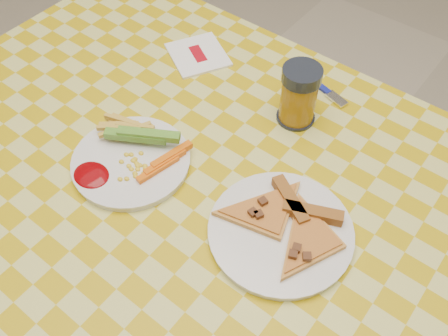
# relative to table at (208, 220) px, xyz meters

# --- Properties ---
(table) EXTENTS (1.28, 0.88, 0.76)m
(table) POSITION_rel_table_xyz_m (0.00, 0.00, 0.00)
(table) COLOR white
(table) RESTS_ON ground
(plate_left) EXTENTS (0.21, 0.21, 0.01)m
(plate_left) POSITION_rel_table_xyz_m (-0.15, -0.03, 0.08)
(plate_left) COLOR silver
(plate_left) RESTS_ON table
(plate_right) EXTENTS (0.30, 0.30, 0.01)m
(plate_right) POSITION_rel_table_xyz_m (0.14, 0.01, 0.08)
(plate_right) COLOR silver
(plate_right) RESTS_ON table
(fries_veggies) EXTENTS (0.20, 0.18, 0.04)m
(fries_veggies) POSITION_rel_table_xyz_m (-0.16, -0.01, 0.10)
(fries_veggies) COLOR #E2BF48
(fries_veggies) RESTS_ON plate_left
(pizza_slices) EXTENTS (0.27, 0.22, 0.02)m
(pizza_slices) POSITION_rel_table_xyz_m (0.14, 0.03, 0.09)
(pizza_slices) COLOR gold
(pizza_slices) RESTS_ON plate_right
(drink_glass) EXTENTS (0.07, 0.07, 0.12)m
(drink_glass) POSITION_rel_table_xyz_m (0.02, 0.25, 0.13)
(drink_glass) COLOR black
(drink_glass) RESTS_ON table
(napkin) EXTENTS (0.16, 0.16, 0.01)m
(napkin) POSITION_rel_table_xyz_m (-0.25, 0.27, 0.08)
(napkin) COLOR white
(napkin) RESTS_ON table
(fork) EXTENTS (0.14, 0.05, 0.01)m
(fork) POSITION_rel_table_xyz_m (0.01, 0.35, 0.08)
(fork) COLOR navy
(fork) RESTS_ON table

